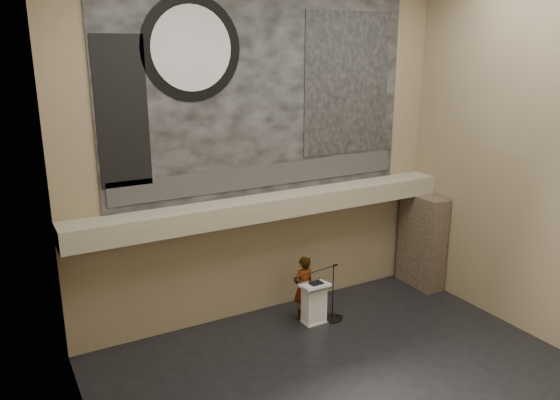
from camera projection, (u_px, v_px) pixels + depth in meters
floor at (355, 386)px, 11.23m from camera, size 10.00×10.00×0.00m
wall_back at (264, 151)px, 13.44m from camera, size 10.00×0.02×8.50m
wall_left at (82, 229)px, 7.74m from camera, size 0.02×8.00×8.50m
wall_right at (540, 160)px, 12.40m from camera, size 0.02×8.00×8.50m
soffit at (272, 206)px, 13.45m from camera, size 10.00×0.80×0.50m
sprinkler_left at (213, 227)px, 12.74m from camera, size 0.04×0.04×0.06m
sprinkler_right at (336, 207)px, 14.38m from camera, size 0.04×0.04×0.06m
banner at (264, 92)px, 13.01m from camera, size 8.00×0.05×5.00m
banner_text_strip at (266, 176)px, 13.54m from camera, size 7.76×0.02×0.55m
banner_clock_rim at (192, 48)px, 11.87m from camera, size 2.30×0.02×2.30m
banner_clock_face at (192, 48)px, 11.85m from camera, size 1.84×0.02×1.84m
banner_building_print at (347, 84)px, 14.07m from camera, size 2.60×0.02×3.60m
banner_brick_print at (122, 113)px, 11.48m from camera, size 1.10×0.02×3.20m
stone_pier at (422, 241)px, 15.68m from camera, size 0.60×1.40×2.70m
lectern at (314, 304)px, 13.60m from camera, size 0.69×0.50×1.13m
binder at (316, 283)px, 13.43m from camera, size 0.34×0.28×0.04m
papers at (311, 285)px, 13.38m from camera, size 0.29×0.33×0.00m
speaker_person at (303, 288)px, 13.82m from camera, size 0.64×0.44×1.69m
mic_stand at (331, 311)px, 13.92m from camera, size 1.51×0.52×1.51m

